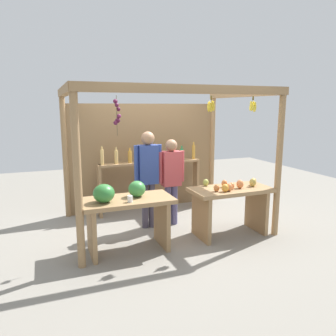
# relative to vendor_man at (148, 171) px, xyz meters

# --- Properties ---
(ground_plane) EXTENTS (12.00, 12.00, 0.00)m
(ground_plane) POSITION_rel_vendor_man_xyz_m (0.28, 0.02, -1.00)
(ground_plane) COLOR gray
(ground_plane) RESTS_ON ground
(market_stall) EXTENTS (3.19, 2.26, 2.35)m
(market_stall) POSITION_rel_vendor_man_xyz_m (0.29, 0.52, 0.38)
(market_stall) COLOR #99754C
(market_stall) RESTS_ON ground
(fruit_counter_left) EXTENTS (1.29, 0.64, 1.03)m
(fruit_counter_left) POSITION_rel_vendor_man_xyz_m (-0.60, -0.79, -0.35)
(fruit_counter_left) COLOR #99754C
(fruit_counter_left) RESTS_ON ground
(fruit_counter_right) EXTENTS (1.29, 0.64, 0.92)m
(fruit_counter_right) POSITION_rel_vendor_man_xyz_m (1.13, -0.79, -0.41)
(fruit_counter_right) COLOR #99754C
(fruit_counter_right) RESTS_ON ground
(bottle_shelf_unit) EXTENTS (2.04, 0.22, 1.34)m
(bottle_shelf_unit) POSITION_rel_vendor_man_xyz_m (0.31, 0.83, -0.18)
(bottle_shelf_unit) COLOR #99754C
(bottle_shelf_unit) RESTS_ON ground
(vendor_man) EXTENTS (0.48, 0.22, 1.65)m
(vendor_man) POSITION_rel_vendor_man_xyz_m (0.00, 0.00, 0.00)
(vendor_man) COLOR #443E50
(vendor_man) RESTS_ON ground
(vendor_woman) EXTENTS (0.48, 0.20, 1.51)m
(vendor_woman) POSITION_rel_vendor_man_xyz_m (0.41, -0.02, -0.10)
(vendor_woman) COLOR #534F7D
(vendor_woman) RESTS_ON ground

